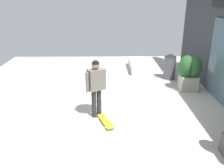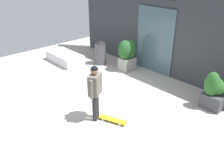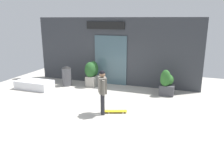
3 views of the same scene
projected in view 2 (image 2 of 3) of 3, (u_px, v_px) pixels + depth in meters
ground_plane at (104, 94)px, 8.37m from camera, size 12.00×12.00×0.00m
building_facade at (161, 30)px, 9.38m from camera, size 8.77×0.31×3.45m
skateboarder at (95, 88)px, 6.61m from camera, size 0.44×0.54×1.64m
skateboard at (113, 120)px, 6.91m from camera, size 0.85×0.49×0.08m
planter_box_left at (214, 90)px, 7.36m from camera, size 0.65×0.65×1.19m
planter_box_right at (127, 53)px, 9.92m from camera, size 0.60×0.79×1.29m
trash_bin at (100, 52)px, 10.62m from camera, size 0.48×0.48×1.04m
snow_ledge at (65, 58)px, 10.96m from camera, size 1.80×0.90×0.41m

